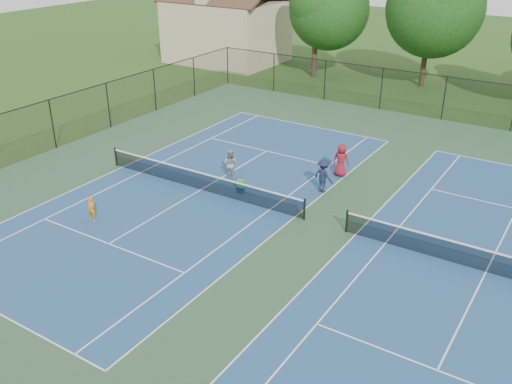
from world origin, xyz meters
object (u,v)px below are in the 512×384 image
Objects in this scene: bystander_c at (341,160)px; clapboard_house at (227,28)px; tree_back_b at (431,3)px; ball_hopper at (241,184)px; tree_back_a at (317,5)px; child_player at (92,209)px; ball_crate at (241,190)px; instructor at (230,164)px; bystander_b at (323,176)px.

clapboard_house is at bearing -49.12° from bystander_c.
tree_back_b is 19.35m from clapboard_house.
clapboard_house is at bearing 126.52° from ball_hopper.
tree_back_b is at bearing -90.33° from bystander_c.
child_player is (3.86, -29.30, -5.44)m from tree_back_a.
bystander_c is at bearing -58.83° from tree_back_a.
ball_crate is 0.34m from ball_hopper.
tree_back_a is at bearing 108.81° from ball_crate.
instructor is 0.90× the size of bystander_c.
tree_back_a is 25.09m from ball_hopper.
bystander_c reaches higher than ball_hopper.
child_player is 0.67× the size of bystander_c.
bystander_b is (21.32, -21.85, -2.21)m from clapboard_house.
ball_crate is at bearing -90.00° from ball_hopper.
clapboard_house reaches higher than bystander_c.
bystander_b is (11.32, -20.85, -5.16)m from tree_back_a.
tree_back_a is at bearing 96.89° from child_player.
clapboard_house is at bearing -64.34° from instructor.
ball_hopper is at bearing -71.19° from tree_back_a.
instructor reaches higher than ball_hopper.
tree_back_b reaches higher than instructor.
bystander_b is (2.32, -22.85, -5.72)m from tree_back_b.
clapboard_house is at bearing 113.96° from child_player.
tree_back_b is 6.18× the size of instructor.
bystander_c is at bearing -154.55° from instructor.
ball_crate is (17.89, -24.16, -2.94)m from clapboard_house.
bystander_b is 0.98× the size of bystander_c.
clapboard_house is 6.14× the size of bystander_b.
ball_hopper is (-1.11, -25.16, -6.11)m from tree_back_b.
clapboard_house reaches higher than bystander_b.
tree_back_a is at bearing -65.30° from bystander_c.
instructor is 4.34× the size of ball_hopper.
tree_back_b is 21.42m from bystander_c.
child_player is 3.31× the size of ball_crate.
bystander_b is at bearing -177.35° from instructor.
instructor is 1.94m from ball_hopper.
tree_back_b is at bearing 3.01° from clapboard_house.
child_player is 3.22× the size of ball_hopper.
tree_back_a is 25.16× the size of ball_crate.
tree_back_b is 32.28m from child_player.
tree_back_a is 5.64× the size of instructor.
ball_hopper is at bearing -53.48° from clapboard_house.
ball_crate is (-3.33, -4.62, -0.75)m from bystander_c.
tree_back_a is 10.47m from clapboard_house.
child_player is 0.68× the size of bystander_b.
instructor is (16.40, -22.94, -2.28)m from clapboard_house.
tree_back_b is 5.58× the size of bystander_c.
bystander_b is 2.32m from bystander_c.
instructor reaches higher than ball_crate.
child_player is at bearing 49.19° from bystander_c.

